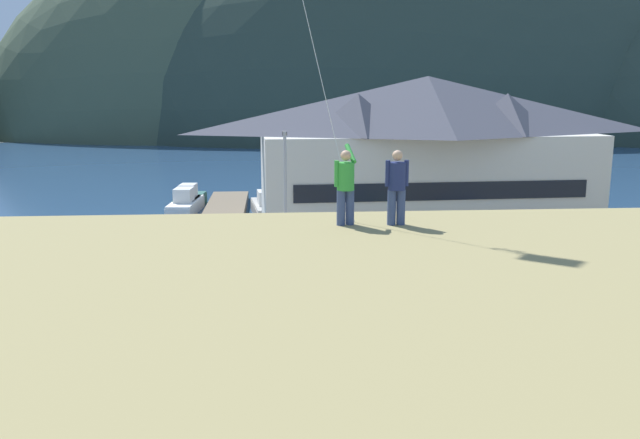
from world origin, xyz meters
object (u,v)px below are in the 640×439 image
at_px(moored_boat_wharfside, 185,205).
at_px(parked_car_lone_by_shed, 518,343).
at_px(moored_boat_outer_mooring, 267,208).
at_px(wharf_dock, 227,207).
at_px(parked_car_front_row_end, 458,290).
at_px(storage_shed_waterside, 305,202).
at_px(parked_car_back_row_left, 388,339).
at_px(parked_car_front_row_red, 290,298).
at_px(storage_shed_near_lot, 90,285).
at_px(person_kite_flyer, 345,184).
at_px(parking_light_pole, 285,200).
at_px(person_companion, 397,185).
at_px(parked_car_mid_row_near, 590,282).
at_px(parked_car_mid_row_center, 240,339).
at_px(harbor_lodge, 426,155).
at_px(moored_boat_inner_slip, 189,200).

relative_size(moored_boat_wharfside, parked_car_lone_by_shed, 1.49).
bearing_deg(moored_boat_outer_mooring, wharf_dock, 143.17).
height_order(parked_car_front_row_end, parked_car_lone_by_shed, same).
xyz_separation_m(moored_boat_wharfside, moored_boat_outer_mooring, (6.68, -1.84, -0.00)).
relative_size(storage_shed_waterside, parked_car_back_row_left, 1.15).
bearing_deg(parked_car_back_row_left, parked_car_front_row_red, 124.75).
xyz_separation_m(moored_boat_outer_mooring, parked_car_lone_by_shed, (9.46, -29.64, 0.34)).
height_order(storage_shed_near_lot, person_kite_flyer, person_kite_flyer).
distance_m(moored_boat_outer_mooring, person_kite_flyer, 37.70).
height_order(parked_car_front_row_end, parking_light_pole, parking_light_pole).
distance_m(person_kite_flyer, person_companion, 1.19).
height_order(storage_shed_waterside, parked_car_mid_row_near, storage_shed_waterside).
distance_m(wharf_dock, moored_boat_wharfside, 3.41).
bearing_deg(moored_boat_outer_mooring, parked_car_back_row_left, -80.73).
distance_m(parked_car_mid_row_near, parking_light_pole, 15.36).
bearing_deg(storage_shed_waterside, person_companion, -88.84).
distance_m(wharf_dock, parked_car_back_row_left, 32.50).
height_order(storage_shed_waterside, moored_boat_wharfside, storage_shed_waterside).
bearing_deg(parked_car_front_row_red, moored_boat_outer_mooring, 92.89).
xyz_separation_m(parking_light_pole, person_companion, (2.23, -17.93, 3.45)).
xyz_separation_m(moored_boat_outer_mooring, parked_car_front_row_red, (1.21, -23.88, 0.34)).
bearing_deg(parked_car_back_row_left, parked_car_mid_row_center, 175.37).
xyz_separation_m(moored_boat_wharfside, parked_car_mid_row_near, (22.37, -24.28, 0.34)).
xyz_separation_m(moored_boat_outer_mooring, parked_car_front_row_end, (9.02, -23.21, 0.34)).
xyz_separation_m(wharf_dock, person_companion, (6.73, -39.49, 7.74)).
distance_m(parked_car_lone_by_shed, person_kite_flyer, 12.45).
xyz_separation_m(parked_car_back_row_left, person_kite_flyer, (-2.53, -7.94, 7.04)).
bearing_deg(parking_light_pole, person_companion, -82.90).
distance_m(storage_shed_near_lot, wharf_dock, 28.94).
height_order(harbor_lodge, person_kite_flyer, harbor_lodge).
relative_size(wharf_dock, parked_car_mid_row_center, 2.87).
bearing_deg(moored_boat_inner_slip, moored_boat_outer_mooring, -31.11).
height_order(parked_car_back_row_left, parked_car_mid_row_near, same).
distance_m(storage_shed_waterside, moored_boat_inner_slip, 14.27).
bearing_deg(storage_shed_waterside, parking_light_pole, -97.46).
bearing_deg(person_kite_flyer, parked_car_lone_by_shed, 44.96).
bearing_deg(parked_car_front_row_red, person_kite_flyer, -85.64).
bearing_deg(harbor_lodge, parked_car_mid_row_near, -70.14).
bearing_deg(parked_car_mid_row_center, moored_boat_wharfside, 100.98).
relative_size(storage_shed_near_lot, moored_boat_outer_mooring, 0.93).
height_order(parked_car_back_row_left, parked_car_lone_by_shed, same).
height_order(storage_shed_near_lot, parked_car_mid_row_center, storage_shed_near_lot).
height_order(parked_car_front_row_end, person_kite_flyer, person_kite_flyer).
xyz_separation_m(moored_boat_outer_mooring, person_kite_flyer, (2.20, -36.90, 7.39)).
bearing_deg(person_kite_flyer, parking_light_pole, 93.37).
bearing_deg(parked_car_mid_row_near, moored_boat_outer_mooring, 124.96).
bearing_deg(moored_boat_wharfside, parking_light_pole, -69.46).
bearing_deg(parked_car_lone_by_shed, parked_car_mid_row_center, 173.72).
bearing_deg(parked_car_front_row_red, parked_car_mid_row_center, -113.28).
bearing_deg(person_companion, parked_car_front_row_end, 67.72).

